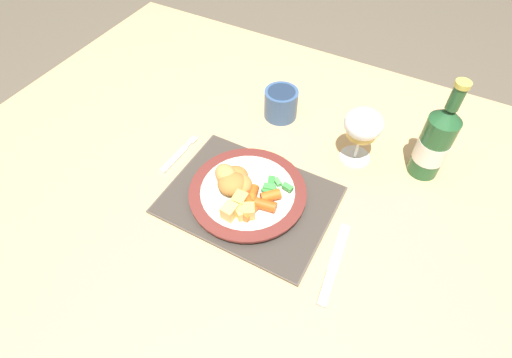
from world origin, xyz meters
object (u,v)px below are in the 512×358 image
object	(u,v)px
dinner_plate	(248,193)
drinking_cup	(281,103)
dining_table	(260,200)
fork	(177,156)
table_knife	(332,270)
bottle	(435,142)
wine_glass	(363,126)

from	to	relation	value
dinner_plate	drinking_cup	bearing A→B (deg)	101.95
dining_table	fork	xyz separation A→B (m)	(-0.20, -0.03, 0.08)
dining_table	table_knife	world-z (taller)	table_knife
bottle	drinking_cup	distance (m)	0.37
dining_table	wine_glass	xyz separation A→B (m)	(0.16, 0.16, 0.17)
bottle	drinking_cup	xyz separation A→B (m)	(-0.36, 0.02, -0.05)
fork	drinking_cup	bearing A→B (deg)	59.38
fork	drinking_cup	size ratio (longest dim) A/B	1.55
wine_glass	drinking_cup	xyz separation A→B (m)	(-0.22, 0.05, -0.06)
fork	table_knife	xyz separation A→B (m)	(0.42, -0.10, 0.00)
dining_table	drinking_cup	xyz separation A→B (m)	(-0.06, 0.21, 0.11)
fork	bottle	bearing A→B (deg)	24.38
table_knife	wine_glass	size ratio (longest dim) A/B	1.34
dinner_plate	wine_glass	size ratio (longest dim) A/B	1.81
bottle	wine_glass	bearing A→B (deg)	-166.88
wine_glass	dining_table	bearing A→B (deg)	-134.20
fork	dining_table	bearing A→B (deg)	8.92
table_knife	drinking_cup	xyz separation A→B (m)	(-0.28, 0.35, 0.04)
dinner_plate	table_knife	bearing A→B (deg)	-18.81
drinking_cup	dinner_plate	bearing A→B (deg)	-78.05
dining_table	bottle	size ratio (longest dim) A/B	5.98
dining_table	table_knife	xyz separation A→B (m)	(0.22, -0.13, 0.08)
dining_table	fork	size ratio (longest dim) A/B	11.24
dining_table	drinking_cup	distance (m)	0.25
dining_table	fork	world-z (taller)	fork
bottle	table_knife	bearing A→B (deg)	-104.61
dining_table	wine_glass	distance (m)	0.29
fork	table_knife	size ratio (longest dim) A/B	0.70
dinner_plate	drinking_cup	size ratio (longest dim) A/B	2.97
fork	wine_glass	world-z (taller)	wine_glass
dining_table	drinking_cup	world-z (taller)	drinking_cup
dinner_plate	drinking_cup	distance (m)	0.28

